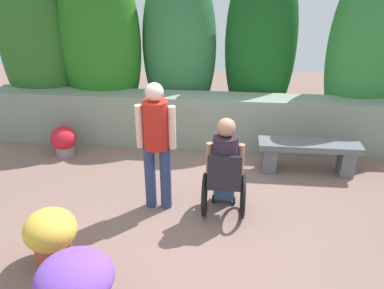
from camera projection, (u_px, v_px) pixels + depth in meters
The scene contains 9 objects.
ground_plane at pixel (204, 210), 5.29m from camera, with size 13.43×13.43×0.00m, color #7E6057.
stone_retaining_wall at pixel (213, 121), 6.81m from camera, with size 7.41×0.48×0.90m, color gray.
hedge_backdrop at pixel (204, 47), 6.86m from camera, with size 7.46×1.18×3.24m.
stone_bench at pixel (308, 153), 6.04m from camera, with size 1.49×0.37×0.49m.
person_in_wheelchair at pixel (225, 170), 4.97m from camera, with size 0.53×0.66×1.33m.
person_standing_companion at pixel (156, 139), 4.94m from camera, with size 0.49×0.30×1.69m.
flower_pot_purple_near at pixel (75, 281), 3.69m from camera, with size 0.72×0.72×0.59m.
flower_pot_terracotta_by_wall at pixel (51, 235), 4.28m from camera, with size 0.56×0.56×0.63m.
flower_pot_small_foreground at pixel (64, 141), 6.59m from camera, with size 0.41×0.41×0.50m.
Camera 1 is at (0.28, -4.37, 3.08)m, focal length 37.99 mm.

